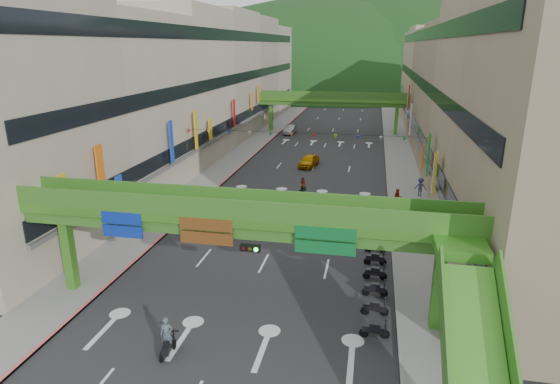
% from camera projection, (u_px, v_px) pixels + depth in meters
% --- Properties ---
extents(ground, '(320.00, 320.00, 0.00)m').
position_uv_depth(ground, '(206.00, 374.00, 22.14)').
color(ground, black).
rests_on(ground, ground).
extents(road_slab, '(18.00, 140.00, 0.02)m').
position_uv_depth(road_slab, '(322.00, 151.00, 68.92)').
color(road_slab, '#28282B').
rests_on(road_slab, ground).
extents(sidewalk_left, '(4.00, 140.00, 0.15)m').
position_uv_depth(sidewalk_left, '(250.00, 147.00, 70.94)').
color(sidewalk_left, gray).
rests_on(sidewalk_left, ground).
extents(sidewalk_right, '(4.00, 140.00, 0.15)m').
position_uv_depth(sidewalk_right, '(399.00, 153.00, 66.85)').
color(sidewalk_right, gray).
rests_on(sidewalk_right, ground).
extents(curb_left, '(0.20, 140.00, 0.18)m').
position_uv_depth(curb_left, '(262.00, 148.00, 70.58)').
color(curb_left, '#CC5959').
rests_on(curb_left, ground).
extents(curb_right, '(0.20, 140.00, 0.18)m').
position_uv_depth(curb_right, '(385.00, 153.00, 67.20)').
color(curb_right, gray).
rests_on(curb_right, ground).
extents(building_row_left, '(12.80, 95.00, 19.00)m').
position_uv_depth(building_row_left, '(197.00, 83.00, 69.60)').
color(building_row_left, '#9E937F').
rests_on(building_row_left, ground).
extents(building_row_right, '(12.80, 95.00, 19.00)m').
position_uv_depth(building_row_right, '(465.00, 88.00, 62.56)').
color(building_row_right, gray).
rests_on(building_row_right, ground).
extents(overpass_near, '(28.00, 12.27, 7.10)m').
position_uv_depth(overpass_near, '(252.00, 231.00, 25.44)').
color(overpass_near, '#4C9E2D').
rests_on(overpass_near, ground).
extents(overpass_far, '(28.00, 2.20, 7.10)m').
position_uv_depth(overpass_far, '(333.00, 102.00, 81.33)').
color(overpass_far, '#4C9E2D').
rests_on(overpass_far, ground).
extents(hill_left, '(168.00, 140.00, 112.00)m').
position_uv_depth(hill_left, '(315.00, 87.00, 174.61)').
color(hill_left, '#1C4419').
rests_on(hill_left, ground).
extents(hill_right, '(208.00, 176.00, 128.00)m').
position_uv_depth(hill_right, '(421.00, 84.00, 185.88)').
color(hill_right, '#1C4419').
rests_on(hill_right, ground).
extents(bunting_string, '(26.00, 0.36, 0.47)m').
position_uv_depth(bunting_string, '(303.00, 135.00, 48.42)').
color(bunting_string, black).
rests_on(bunting_string, ground).
extents(scooter_rider_near, '(0.74, 1.59, 2.10)m').
position_uv_depth(scooter_rider_near, '(167.00, 338.00, 23.22)').
color(scooter_rider_near, black).
rests_on(scooter_rider_near, ground).
extents(scooter_rider_mid, '(0.87, 1.60, 1.96)m').
position_uv_depth(scooter_rider_mid, '(303.00, 186.00, 48.29)').
color(scooter_rider_mid, black).
rests_on(scooter_rider_mid, ground).
extents(scooter_rider_left, '(1.10, 1.60, 2.15)m').
position_uv_depth(scooter_rider_left, '(218.00, 220.00, 38.58)').
color(scooter_rider_left, gray).
rests_on(scooter_rider_left, ground).
extents(scooter_rider_far, '(0.82, 1.58, 1.84)m').
position_uv_depth(scooter_rider_far, '(227.00, 223.00, 38.52)').
color(scooter_rider_far, maroon).
rests_on(scooter_rider_far, ground).
extents(parked_scooter_row, '(1.60, 11.56, 1.08)m').
position_uv_depth(parked_scooter_row, '(375.00, 280.00, 29.89)').
color(parked_scooter_row, black).
rests_on(parked_scooter_row, ground).
extents(car_silver, '(2.01, 4.74, 1.52)m').
position_uv_depth(car_silver, '(290.00, 130.00, 81.67)').
color(car_silver, gray).
rests_on(car_silver, ground).
extents(car_yellow, '(2.53, 4.75, 1.54)m').
position_uv_depth(car_yellow, '(309.00, 161.00, 59.73)').
color(car_yellow, '#BE7B00').
rests_on(car_yellow, ground).
extents(pedestrian_red, '(0.95, 0.80, 1.75)m').
position_uv_depth(pedestrian_red, '(397.00, 199.00, 44.46)').
color(pedestrian_red, '#AB230D').
rests_on(pedestrian_red, ground).
extents(pedestrian_dark, '(1.10, 0.90, 1.75)m').
position_uv_depth(pedestrian_dark, '(433.00, 231.00, 36.84)').
color(pedestrian_dark, '#23232A').
rests_on(pedestrian_dark, ground).
extents(pedestrian_blue, '(0.90, 0.59, 1.89)m').
position_uv_depth(pedestrian_blue, '(420.00, 188.00, 47.64)').
color(pedestrian_blue, navy).
rests_on(pedestrian_blue, ground).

